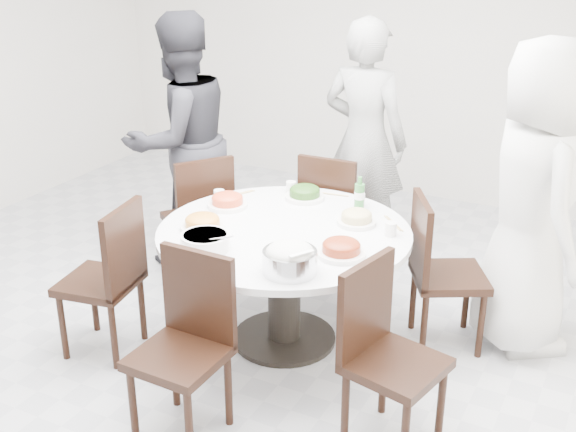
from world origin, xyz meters
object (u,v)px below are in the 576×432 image
at_px(chair_nw, 197,216).
at_px(diner_middle, 364,141).
at_px(soup_bowl, 205,241).
at_px(diner_left, 181,141).
at_px(dining_table, 284,286).
at_px(beverage_bottle, 359,193).
at_px(chair_se, 396,361).
at_px(chair_s, 179,353).
at_px(diner_right, 533,199).
at_px(chair_sw, 99,279).
at_px(chair_n, 336,214).
at_px(rice_bowl, 290,262).
at_px(chair_ne, 449,273).

height_order(chair_nw, diner_middle, diner_middle).
height_order(diner_middle, soup_bowl, diner_middle).
bearing_deg(diner_left, dining_table, 80.76).
bearing_deg(diner_middle, dining_table, 97.38).
relative_size(dining_table, diner_left, 0.81).
bearing_deg(beverage_bottle, dining_table, -117.67).
bearing_deg(chair_se, chair_s, 126.27).
distance_m(dining_table, soup_bowl, 0.65).
bearing_deg(diner_right, dining_table, 86.67).
bearing_deg(chair_sw, chair_s, 54.06).
xyz_separation_m(chair_nw, diner_left, (-0.28, 0.24, 0.46)).
bearing_deg(chair_n, diner_left, 9.95).
bearing_deg(diner_middle, soup_bowl, 88.45).
bearing_deg(chair_nw, diner_right, 129.96).
relative_size(chair_nw, diner_right, 0.51).
bearing_deg(chair_n, dining_table, 93.28).
relative_size(chair_se, rice_bowl, 3.35).
bearing_deg(chair_ne, beverage_bottle, 54.77).
distance_m(diner_middle, beverage_bottle, 0.97).
height_order(chair_ne, chair_nw, same).
xyz_separation_m(chair_se, beverage_bottle, (-0.65, 1.10, 0.38)).
bearing_deg(beverage_bottle, chair_n, 127.16).
bearing_deg(chair_sw, beverage_bottle, 122.77).
relative_size(chair_s, soup_bowl, 3.47).
relative_size(diner_right, diner_left, 1.01).
bearing_deg(dining_table, rice_bowl, -59.29).
xyz_separation_m(chair_sw, soup_bowl, (0.66, 0.16, 0.32)).
height_order(chair_n, chair_s, same).
distance_m(diner_middle, rice_bowl, 1.93).
relative_size(rice_bowl, beverage_bottle, 1.32).
relative_size(chair_nw, rice_bowl, 3.35).
distance_m(chair_nw, beverage_bottle, 1.29).
distance_m(diner_left, soup_bowl, 1.52).
xyz_separation_m(chair_s, chair_se, (0.97, 0.42, 0.00)).
bearing_deg(diner_middle, diner_left, 34.86).
bearing_deg(dining_table, chair_nw, 152.83).
distance_m(diner_middle, soup_bowl, 1.86).
relative_size(chair_ne, chair_sw, 1.00).
relative_size(chair_se, diner_right, 0.51).
height_order(dining_table, chair_n, chair_n).
relative_size(chair_ne, rice_bowl, 3.35).
distance_m(chair_s, rice_bowl, 0.72).
bearing_deg(dining_table, beverage_bottle, 62.33).
xyz_separation_m(diner_left, soup_bowl, (0.98, -1.16, -0.14)).
distance_m(chair_s, diner_left, 2.17).
relative_size(rice_bowl, soup_bowl, 1.04).
bearing_deg(diner_right, beverage_bottle, 68.40).
relative_size(diner_left, soup_bowl, 6.80).
bearing_deg(soup_bowl, diner_left, 130.01).
bearing_deg(chair_s, soup_bowl, 111.53).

